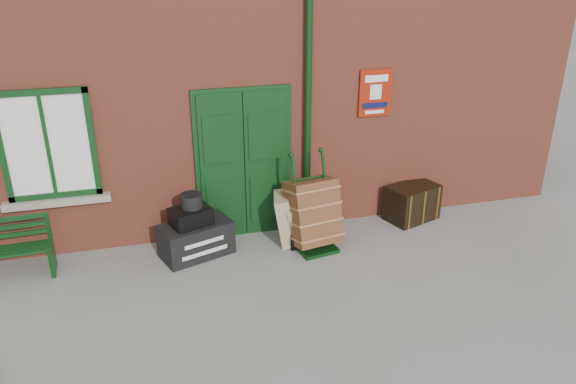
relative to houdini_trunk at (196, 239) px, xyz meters
name	(u,v)px	position (x,y,z in m)	size (l,w,h in m)	color
ground	(290,280)	(1.11, -0.99, -0.24)	(80.00, 80.00, 0.00)	gray
station_building	(237,65)	(1.10, 2.50, 1.92)	(10.30, 4.30, 4.36)	#A74A35
houdini_trunk	(196,239)	(0.00, 0.00, 0.00)	(0.98, 0.54, 0.49)	black
strongbox	(191,216)	(-0.05, 0.00, 0.37)	(0.54, 0.39, 0.24)	black
hatbox	(192,201)	(-0.02, 0.03, 0.59)	(0.29, 0.29, 0.20)	black
suitcase_back	(285,218)	(1.32, 0.05, 0.14)	(0.21, 0.53, 0.74)	tan
suitcase_front	(299,223)	(1.50, -0.05, 0.09)	(0.19, 0.47, 0.63)	tan
porter_trolley	(313,213)	(1.66, -0.19, 0.29)	(0.78, 0.83, 1.38)	black
dark_trunk	(412,202)	(3.47, 0.26, 0.04)	(0.79, 0.52, 0.57)	black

